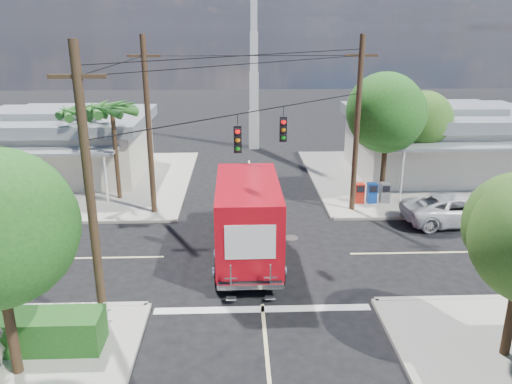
{
  "coord_description": "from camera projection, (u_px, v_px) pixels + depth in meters",
  "views": [
    {
      "loc": [
        -0.78,
        -19.4,
        9.28
      ],
      "look_at": [
        0.0,
        2.0,
        2.2
      ],
      "focal_mm": 35.0,
      "sensor_mm": 36.0,
      "label": 1
    }
  ],
  "objects": [
    {
      "name": "radio_tower",
      "position": [
        254.0,
        77.0,
        38.57
      ],
      "size": [
        0.8,
        0.8,
        17.0
      ],
      "color": "silver",
      "rests_on": "ground"
    },
    {
      "name": "parked_car",
      "position": [
        456.0,
        209.0,
        24.62
      ],
      "size": [
        5.48,
        2.88,
        1.47
      ],
      "primitive_type": "imported",
      "rotation": [
        0.0,
        0.0,
        1.65
      ],
      "color": "silver",
      "rests_on": "ground"
    },
    {
      "name": "building_nw",
      "position": [
        64.0,
        143.0,
        32.06
      ],
      "size": [
        10.8,
        10.2,
        4.3
      ],
      "color": "beige",
      "rests_on": "sidewalk_nw"
    },
    {
      "name": "palm_nw_front",
      "position": [
        112.0,
        111.0,
        26.62
      ],
      "size": [
        3.01,
        3.08,
        5.59
      ],
      "color": "#422D1C",
      "rests_on": "sidewalk_nw"
    },
    {
      "name": "delivery_truck",
      "position": [
        247.0,
        216.0,
        20.9
      ],
      "size": [
        2.65,
        8.07,
        3.47
      ],
      "color": "black",
      "rests_on": "ground"
    },
    {
      "name": "sidewalk_ne",
      "position": [
        420.0,
        178.0,
        32.02
      ],
      "size": [
        14.12,
        14.12,
        0.14
      ],
      "color": "#9A958B",
      "rests_on": "ground"
    },
    {
      "name": "vending_boxes",
      "position": [
        372.0,
        193.0,
        27.24
      ],
      "size": [
        1.9,
        0.5,
        1.1
      ],
      "color": "#AD1F12",
      "rests_on": "sidewalk_ne"
    },
    {
      "name": "tree_ne_front",
      "position": [
        388.0,
        117.0,
        26.51
      ],
      "size": [
        4.21,
        4.14,
        6.66
      ],
      "color": "#422D1C",
      "rests_on": "sidewalk_ne"
    },
    {
      "name": "ground",
      "position": [
        258.0,
        255.0,
        21.35
      ],
      "size": [
        120.0,
        120.0,
        0.0
      ],
      "primitive_type": "plane",
      "color": "black",
      "rests_on": "ground"
    },
    {
      "name": "picket_fence",
      "position": [
        15.0,
        317.0,
        15.55
      ],
      "size": [
        5.94,
        0.06,
        1.0
      ],
      "color": "silver",
      "rests_on": "sidewalk_sw"
    },
    {
      "name": "palm_nw_back",
      "position": [
        83.0,
        113.0,
        28.09
      ],
      "size": [
        3.01,
        3.08,
        5.19
      ],
      "color": "#422D1C",
      "rests_on": "sidewalk_nw"
    },
    {
      "name": "utility_poles",
      "position": [
        219.0,
        141.0,
        21.34
      ],
      "size": [
        12.0,
        10.68,
        9.0
      ],
      "color": "#473321",
      "rests_on": "ground"
    },
    {
      "name": "road_markings",
      "position": [
        259.0,
        271.0,
        19.95
      ],
      "size": [
        32.0,
        32.0,
        0.01
      ],
      "color": "beige",
      "rests_on": "ground"
    },
    {
      "name": "building_ne",
      "position": [
        442.0,
        140.0,
        32.4
      ],
      "size": [
        11.8,
        10.2,
        4.5
      ],
      "color": "silver",
      "rests_on": "sidewalk_ne"
    },
    {
      "name": "sidewalk_nw",
      "position": [
        78.0,
        182.0,
        31.27
      ],
      "size": [
        14.12,
        14.12,
        0.14
      ],
      "color": "#9A958B",
      "rests_on": "ground"
    },
    {
      "name": "tree_ne_back",
      "position": [
        421.0,
        120.0,
        28.87
      ],
      "size": [
        3.77,
        3.66,
        5.82
      ],
      "color": "#422D1C",
      "rests_on": "sidewalk_ne"
    }
  ]
}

